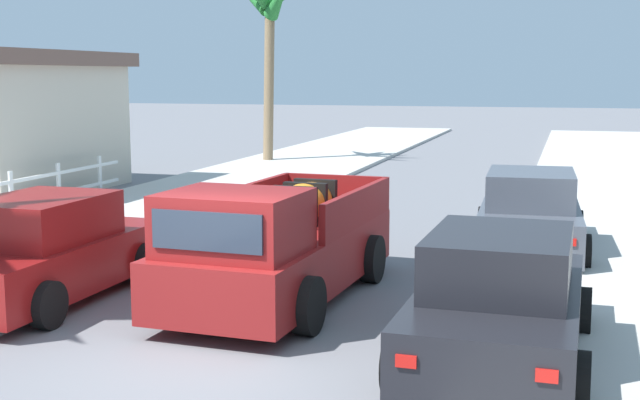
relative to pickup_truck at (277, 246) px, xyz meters
name	(u,v)px	position (x,y,z in m)	size (l,w,h in m)	color
ground_plane	(192,369)	(0.05, -3.03, -0.81)	(160.00, 160.00, 0.00)	slate
sidewalk_left	(198,198)	(-5.38, 8.97, -0.75)	(5.16, 60.00, 0.12)	beige
sidewalk_right	(634,217)	(5.48, 8.97, -0.75)	(5.16, 60.00, 0.12)	beige
curb_left	(239,200)	(-4.20, 8.97, -0.76)	(0.16, 60.00, 0.10)	silver
curb_right	(580,215)	(4.30, 8.97, -0.76)	(0.16, 60.00, 0.10)	silver
pickup_truck	(277,246)	(0.00, 0.00, 0.00)	(2.41, 5.30, 1.80)	maroon
car_left_near	(45,252)	(-3.29, -0.87, -0.10)	(2.06, 4.28, 1.54)	maroon
car_right_near	(499,303)	(3.32, -1.85, -0.10)	(2.09, 4.29, 1.54)	black
car_left_mid	(530,215)	(3.35, 4.47, -0.10)	(2.16, 4.32, 1.54)	#474C56
palm_tree_right_fore	(269,10)	(-6.85, 18.67, 4.83)	(3.50, 2.96, 6.83)	#846B4C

